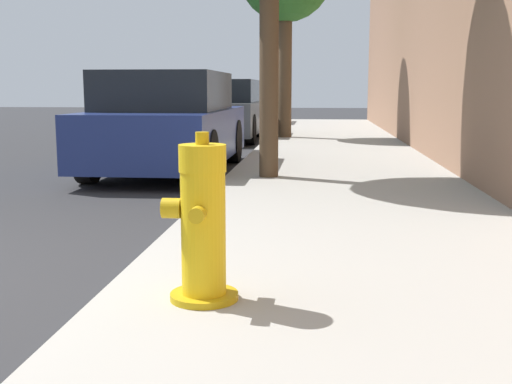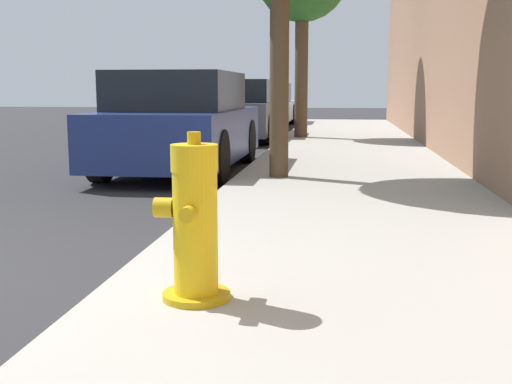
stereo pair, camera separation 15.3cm
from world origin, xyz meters
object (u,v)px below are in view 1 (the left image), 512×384
Objects in this scene: parked_car_near at (169,124)px; parked_car_far at (247,106)px; parked_car_mid at (222,111)px; fire_hydrant at (203,225)px.

parked_car_near is 11.91m from parked_car_far.
parked_car_far is (-0.04, 5.89, -0.01)m from parked_car_mid.
parked_car_near is (-1.62, 6.20, 0.17)m from fire_hydrant.
fire_hydrant is 6.41m from parked_car_near.
parked_car_mid is 5.90m from parked_car_far.
parked_car_far reaches higher than fire_hydrant.
parked_car_mid is at bearing -89.60° from parked_car_far.
parked_car_far is (-0.15, 11.91, -0.03)m from parked_car_near.
parked_car_far is at bearing 90.74° from parked_car_near.
parked_car_far is at bearing 90.40° from parked_car_mid.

